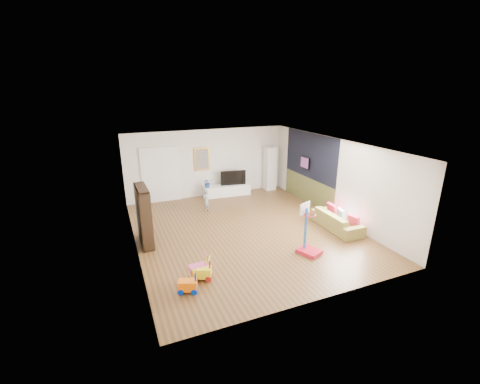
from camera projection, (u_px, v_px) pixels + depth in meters
name	position (u px, v px, depth m)	size (l,w,h in m)	color
floor	(245.00, 230.00, 10.05)	(6.50, 7.50, 0.00)	brown
ceiling	(245.00, 145.00, 9.20)	(6.50, 7.50, 0.00)	white
wall_back	(208.00, 163.00, 12.91)	(6.50, 0.00, 2.70)	silver
wall_front	(321.00, 243.00, 6.34)	(6.50, 0.00, 2.70)	white
wall_left	(132.00, 204.00, 8.43)	(0.00, 7.50, 2.70)	silver
wall_right	(333.00, 178.00, 10.82)	(0.00, 7.50, 2.70)	white
navy_accent	(310.00, 156.00, 11.88)	(0.01, 3.20, 1.70)	black
olive_wainscot	(308.00, 190.00, 12.30)	(0.01, 3.20, 1.00)	brown
doorway	(161.00, 175.00, 12.27)	(1.45, 0.06, 2.10)	white
painting_back	(202.00, 159.00, 12.72)	(0.62, 0.06, 0.92)	gold
artwork_right	(305.00, 163.00, 12.12)	(0.04, 0.56, 0.46)	#7F3F8C
media_console	(227.00, 190.00, 13.20)	(1.92, 0.48, 0.45)	white
tall_cabinet	(270.00, 168.00, 13.78)	(0.44, 0.44, 1.88)	white
bookshelf	(144.00, 216.00, 8.99)	(0.30, 1.15, 1.68)	black
sofa	(337.00, 220.00, 10.11)	(1.86, 0.73, 0.54)	olive
basketball_hoop	(311.00, 229.00, 8.46)	(0.48, 0.59, 1.41)	red
ride_on_yellow	(202.00, 269.00, 7.43)	(0.42, 0.26, 0.56)	yellow
ride_on_orange	(188.00, 281.00, 6.97)	(0.40, 0.25, 0.54)	orange
ride_on_pink	(198.00, 266.00, 7.54)	(0.43, 0.26, 0.57)	#D9468E
child	(206.00, 201.00, 11.44)	(0.30, 0.20, 0.83)	gray
tv	(233.00, 177.00, 13.17)	(1.04, 0.14, 0.60)	black
vase_plant	(208.00, 183.00, 12.77)	(0.35, 0.30, 0.39)	navy
pillow_left	(354.00, 221.00, 9.68)	(0.10, 0.37, 0.37)	#AE223E
pillow_center	(342.00, 215.00, 10.16)	(0.10, 0.38, 0.38)	white
pillow_right	(332.00, 209.00, 10.59)	(0.10, 0.40, 0.40)	#AC1B3A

